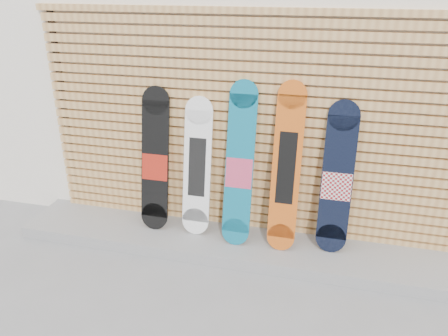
% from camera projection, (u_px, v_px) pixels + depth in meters
% --- Properties ---
extents(ground, '(80.00, 80.00, 0.00)m').
position_uv_depth(ground, '(243.00, 296.00, 3.78)').
color(ground, gray).
rests_on(ground, ground).
extents(building, '(12.00, 5.00, 3.60)m').
position_uv_depth(building, '(332.00, 34.00, 6.04)').
color(building, white).
rests_on(building, ground).
extents(concrete_step, '(4.60, 0.70, 0.12)m').
position_uv_depth(concrete_step, '(243.00, 244.00, 4.39)').
color(concrete_step, gray).
rests_on(concrete_step, ground).
extents(slat_wall, '(4.26, 0.08, 2.29)m').
position_uv_depth(slat_wall, '(251.00, 127.00, 4.19)').
color(slat_wall, tan).
rests_on(slat_wall, ground).
extents(snowboard_0, '(0.29, 0.31, 1.45)m').
position_uv_depth(snowboard_0, '(155.00, 161.00, 4.38)').
color(snowboard_0, black).
rests_on(snowboard_0, concrete_step).
extents(snowboard_1, '(0.28, 0.29, 1.38)m').
position_uv_depth(snowboard_1, '(197.00, 167.00, 4.31)').
color(snowboard_1, white).
rests_on(snowboard_1, concrete_step).
extents(snowboard_2, '(0.27, 0.38, 1.56)m').
position_uv_depth(snowboard_2, '(239.00, 166.00, 4.13)').
color(snowboard_2, '#0E6887').
rests_on(snowboard_2, concrete_step).
extents(snowboard_3, '(0.26, 0.37, 1.58)m').
position_uv_depth(snowboard_3, '(286.00, 168.00, 4.04)').
color(snowboard_3, '#CD5715').
rests_on(snowboard_3, concrete_step).
extents(snowboard_4, '(0.28, 0.28, 1.43)m').
position_uv_depth(snowboard_4, '(337.00, 180.00, 4.00)').
color(snowboard_4, black).
rests_on(snowboard_4, concrete_step).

